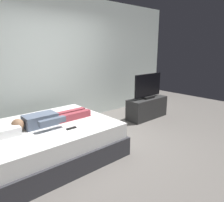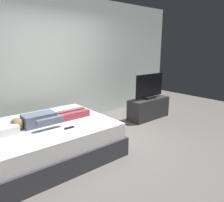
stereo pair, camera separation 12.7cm
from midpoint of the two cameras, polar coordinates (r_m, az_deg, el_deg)
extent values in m
plane|color=slate|center=(3.73, -1.46, -12.86)|extent=(10.00, 10.00, 0.00)
cube|color=silver|center=(4.98, -10.39, 10.60)|extent=(6.40, 0.10, 2.80)
cube|color=#333338|center=(3.61, -15.76, -11.72)|extent=(2.00, 1.63, 0.30)
cube|color=white|center=(3.50, -16.06, -7.74)|extent=(1.92, 1.55, 0.24)
cube|color=slate|center=(3.42, -17.99, -4.68)|extent=(0.48, 0.28, 0.18)
sphere|color=#936B4C|center=(3.32, -23.29, -5.72)|extent=(0.18, 0.18, 0.18)
cube|color=#993842|center=(3.58, -9.44, -3.89)|extent=(0.60, 0.11, 0.11)
cube|color=#993842|center=(3.71, -10.69, -3.29)|extent=(0.60, 0.11, 0.11)
cube|color=slate|center=(3.18, -15.13, -5.12)|extent=(0.40, 0.08, 0.08)
cube|color=black|center=(3.19, -10.32, -7.07)|extent=(0.15, 0.04, 0.02)
cube|color=#2D2D2D|center=(5.27, 10.45, -1.94)|extent=(1.10, 0.40, 0.50)
cube|color=black|center=(5.20, 10.59, 0.97)|extent=(0.32, 0.20, 0.05)
cube|color=black|center=(5.14, 10.74, 4.17)|extent=(0.88, 0.05, 0.54)
camera|label=1|loc=(0.06, -89.11, 0.23)|focal=33.99mm
camera|label=2|loc=(0.06, 90.89, -0.23)|focal=33.99mm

